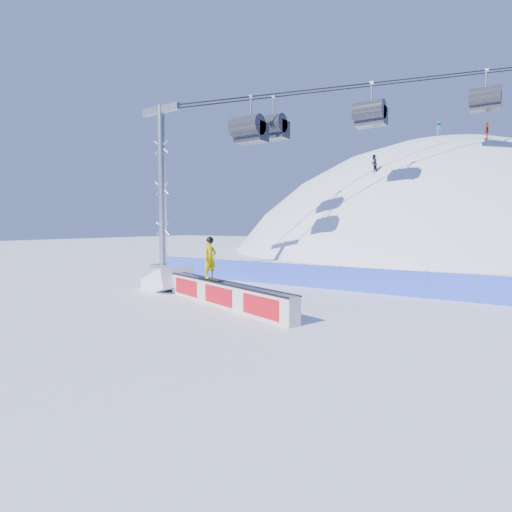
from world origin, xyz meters
The scene contains 8 objects.
ground centered at (0.00, 0.00, 0.00)m, with size 160.00×160.00×0.00m, color white.
snow_hill centered at (0.00, 42.00, -18.00)m, with size 64.00×64.00×64.00m.
safety_fence centered at (0.00, 4.50, 0.60)m, with size 22.05×0.05×1.30m.
chairlift centered at (4.74, 27.49, 16.89)m, with size 40.80×41.70×22.00m.
rail_box centered at (-1.47, -1.78, 0.49)m, with size 8.05×3.32×1.00m.
snow_ramp centered at (-6.39, -0.05, 0.00)m, with size 2.62×1.75×0.98m, color white, non-canonical shape.
snowboarder centered at (-2.45, -1.44, 1.87)m, with size 1.71×0.86×1.78m.
distant_skiers centered at (2.42, 30.11, 11.45)m, with size 14.13×13.74×7.29m.
Camera 1 is at (8.22, -14.31, 3.26)m, focal length 28.00 mm.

